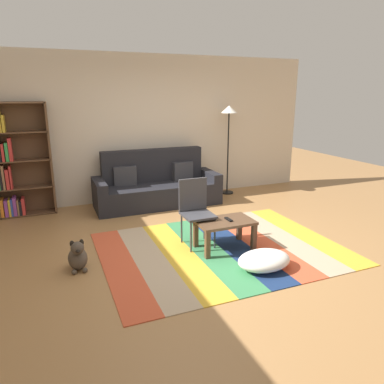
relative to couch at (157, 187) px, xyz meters
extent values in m
plane|color=#9E7042|center=(-0.04, -2.02, -0.34)|extent=(14.00, 14.00, 0.00)
cube|color=beige|center=(-0.04, 0.53, 1.01)|extent=(6.80, 0.10, 2.70)
cube|color=#C64C2D|center=(-1.15, -2.23, -0.33)|extent=(0.39, 2.33, 0.01)
cube|color=tan|center=(-0.76, -2.23, -0.33)|extent=(0.39, 2.33, 0.01)
cube|color=gold|center=(-0.37, -2.23, -0.33)|extent=(0.39, 2.33, 0.01)
cube|color=#387F4C|center=(0.02, -2.23, -0.33)|extent=(0.39, 2.33, 0.01)
cube|color=navy|center=(0.40, -2.23, -0.33)|extent=(0.39, 2.33, 0.01)
cube|color=#C64C2D|center=(0.79, -2.23, -0.33)|extent=(0.39, 2.33, 0.01)
cube|color=tan|center=(1.18, -2.23, -0.33)|extent=(0.39, 2.33, 0.01)
cube|color=gold|center=(1.57, -2.23, -0.33)|extent=(0.39, 2.33, 0.01)
cube|color=black|center=(0.00, -0.07, -0.14)|extent=(1.90, 0.80, 0.40)
cube|color=black|center=(0.00, 0.23, 0.36)|extent=(1.90, 0.20, 0.60)
cube|color=black|center=(-1.04, -0.07, -0.06)|extent=(0.18, 0.80, 0.56)
cube|color=black|center=(1.04, -0.07, -0.06)|extent=(0.18, 0.80, 0.56)
cube|color=#333338|center=(-0.55, 0.11, 0.22)|extent=(0.42, 0.19, 0.36)
cube|color=#333338|center=(0.55, 0.11, 0.22)|extent=(0.42, 0.19, 0.36)
cube|color=brown|center=(-1.76, 0.28, 0.60)|extent=(0.04, 0.28, 1.87)
cube|color=brown|center=(-2.19, 0.41, 0.60)|extent=(0.90, 0.01, 1.87)
cube|color=brown|center=(-2.19, 0.28, -0.32)|extent=(0.86, 0.28, 0.02)
cube|color=brown|center=(-2.19, 0.28, 0.14)|extent=(0.86, 0.28, 0.02)
cube|color=brown|center=(-2.19, 0.28, 0.60)|extent=(0.86, 0.28, 0.02)
cube|color=brown|center=(-2.19, 0.28, 1.06)|extent=(0.86, 0.28, 0.02)
cube|color=brown|center=(-2.19, 0.28, 1.52)|extent=(0.86, 0.28, 0.02)
cube|color=orange|center=(-2.58, 0.27, -0.16)|extent=(0.05, 0.24, 0.29)
cube|color=purple|center=(-2.52, 0.26, -0.17)|extent=(0.05, 0.23, 0.27)
cube|color=gold|center=(-2.47, 0.26, -0.17)|extent=(0.03, 0.23, 0.28)
cube|color=#334CB2|center=(-2.44, 0.23, -0.17)|extent=(0.03, 0.17, 0.29)
cube|color=purple|center=(-2.39, 0.25, -0.15)|extent=(0.05, 0.22, 0.31)
cube|color=#8C6647|center=(-2.35, 0.24, -0.18)|extent=(0.03, 0.18, 0.26)
cube|color=black|center=(-2.31, 0.24, -0.19)|extent=(0.04, 0.19, 0.24)
cube|color=red|center=(-2.27, 0.26, -0.17)|extent=(0.05, 0.22, 0.28)
cube|color=black|center=(-2.54, 0.27, 0.32)|extent=(0.03, 0.25, 0.34)
cube|color=#8C6647|center=(-2.50, 0.23, 0.35)|extent=(0.04, 0.17, 0.40)
cube|color=red|center=(-2.45, 0.23, 0.31)|extent=(0.05, 0.16, 0.32)
cube|color=red|center=(-2.40, 0.24, 0.34)|extent=(0.03, 0.19, 0.38)
cube|color=black|center=(-2.50, 0.23, 0.77)|extent=(0.03, 0.16, 0.32)
cube|color=red|center=(-2.46, 0.27, 0.75)|extent=(0.04, 0.24, 0.28)
cube|color=green|center=(-2.40, 0.26, 0.76)|extent=(0.05, 0.23, 0.30)
cube|color=red|center=(-2.35, 0.23, 0.79)|extent=(0.05, 0.17, 0.37)
cube|color=gold|center=(-2.44, 0.24, 1.27)|extent=(0.03, 0.19, 0.40)
cube|color=gold|center=(-2.40, 0.26, 1.20)|extent=(0.03, 0.23, 0.27)
cube|color=#513826|center=(0.25, -2.25, 0.04)|extent=(0.75, 0.46, 0.04)
cube|color=#513826|center=(-0.08, -2.44, -0.15)|extent=(0.06, 0.06, 0.35)
cube|color=#513826|center=(0.58, -2.44, -0.15)|extent=(0.06, 0.06, 0.35)
cube|color=#513826|center=(-0.08, -2.06, -0.15)|extent=(0.06, 0.06, 0.35)
cube|color=#513826|center=(0.58, -2.06, -0.15)|extent=(0.06, 0.06, 0.35)
ellipsoid|color=white|center=(0.41, -2.94, -0.22)|extent=(0.65, 0.45, 0.22)
ellipsoid|color=#473D33|center=(-1.60, -2.09, -0.21)|extent=(0.22, 0.30, 0.26)
sphere|color=#473D33|center=(-1.60, -2.19, -0.03)|extent=(0.15, 0.15, 0.15)
ellipsoid|color=black|center=(-1.60, -2.25, -0.04)|extent=(0.06, 0.07, 0.05)
ellipsoid|color=black|center=(-1.65, -2.17, 0.02)|extent=(0.05, 0.04, 0.08)
ellipsoid|color=black|center=(-1.55, -2.17, 0.02)|extent=(0.05, 0.04, 0.08)
sphere|color=#473D33|center=(-1.66, -2.22, -0.31)|extent=(0.06, 0.06, 0.06)
sphere|color=#473D33|center=(-1.54, -2.22, -0.31)|extent=(0.06, 0.06, 0.06)
cylinder|color=black|center=(1.57, 0.19, -0.32)|extent=(0.26, 0.26, 0.02)
cylinder|color=black|center=(1.57, 0.19, 0.49)|extent=(0.03, 0.03, 1.60)
cone|color=white|center=(1.57, 0.19, 1.36)|extent=(0.32, 0.32, 0.14)
cube|color=black|center=(0.30, -2.25, 0.07)|extent=(0.05, 0.15, 0.02)
cube|color=#38383D|center=(-0.04, -2.02, 0.10)|extent=(0.40, 0.40, 0.03)
cube|color=#38383D|center=(-0.04, -1.84, 0.34)|extent=(0.40, 0.03, 0.44)
cylinder|color=#38383D|center=(-0.21, -2.19, -0.12)|extent=(0.02, 0.02, 0.42)
cylinder|color=#38383D|center=(0.13, -2.19, -0.12)|extent=(0.02, 0.02, 0.42)
cylinder|color=#38383D|center=(-0.21, -1.85, -0.12)|extent=(0.02, 0.02, 0.42)
cylinder|color=#38383D|center=(0.13, -1.85, -0.12)|extent=(0.02, 0.02, 0.42)
camera|label=1|loc=(-1.81, -6.14, 1.67)|focal=33.44mm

